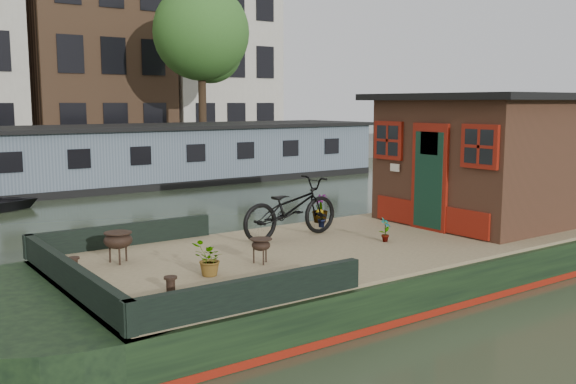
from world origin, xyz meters
TOP-DOWN VIEW (x-y plane):
  - ground at (0.00, 0.00)m, footprint 120.00×120.00m
  - houseboat_hull at (-1.33, 0.00)m, footprint 14.01×4.02m
  - houseboat_deck at (0.00, 0.00)m, footprint 11.80×3.80m
  - bow_bulwark at (-5.07, 0.00)m, footprint 3.00×4.00m
  - cabin at (2.19, 0.00)m, footprint 4.00×3.50m
  - bicycle at (-1.97, 0.89)m, footprint 1.95×0.75m
  - potted_plant_a at (-0.90, -0.27)m, footprint 0.25×0.21m
  - potted_plant_b at (-0.98, 1.33)m, footprint 0.21×0.22m
  - potted_plant_c at (-4.25, -0.46)m, footprint 0.52×0.49m
  - potted_plant_d at (-0.70, 1.70)m, footprint 0.33×0.33m
  - brazier_front at (-3.33, -0.30)m, footprint 0.37×0.37m
  - brazier_rear at (-4.96, 0.91)m, footprint 0.53×0.53m
  - bollard_port at (-5.60, 0.88)m, footprint 0.16×0.16m
  - bollard_stbd at (-4.96, -0.80)m, footprint 0.16×0.16m
  - far_houseboat at (0.00, 14.00)m, footprint 20.40×4.40m
  - quay at (0.00, 20.50)m, footprint 60.00×6.00m
  - townhouse_row at (0.15, 27.50)m, footprint 27.25×8.00m
  - tree_right at (6.14, 19.07)m, footprint 4.40×4.40m

SIDE VIEW (x-z plane):
  - ground at x=0.00m, z-range 0.00..0.00m
  - houseboat_hull at x=-1.33m, z-range -0.03..0.57m
  - quay at x=0.00m, z-range 0.00..0.90m
  - houseboat_deck at x=0.00m, z-range 0.60..0.65m
  - bollard_port at x=-5.60m, z-range 0.65..0.83m
  - bollard_stbd at x=-4.96m, z-range 0.65..0.83m
  - potted_plant_b at x=-0.98m, z-range 0.65..0.98m
  - bow_bulwark at x=-5.07m, z-range 0.65..1.00m
  - brazier_front at x=-3.33m, z-range 0.65..1.01m
  - potted_plant_a at x=-0.90m, z-range 0.65..1.05m
  - brazier_rear at x=-4.96m, z-range 0.65..1.10m
  - potted_plant_c at x=-4.25m, z-range 0.65..1.11m
  - potted_plant_d at x=-0.70m, z-range 0.65..1.18m
  - far_houseboat at x=0.00m, z-range -0.09..2.02m
  - bicycle at x=-1.97m, z-range 0.65..1.66m
  - cabin at x=2.19m, z-range 0.67..3.09m
  - tree_right at x=6.14m, z-range 2.19..9.59m
  - townhouse_row at x=0.15m, z-range -0.35..16.15m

